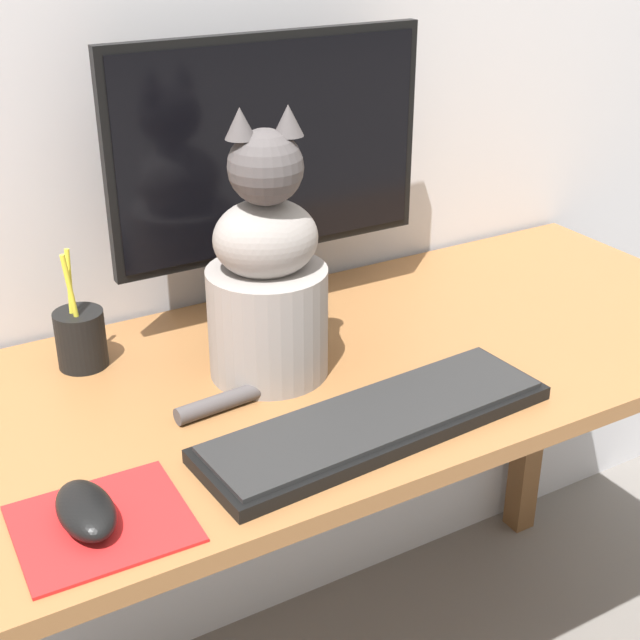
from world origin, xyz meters
name	(u,v)px	position (x,y,z in m)	size (l,w,h in m)	color
desk	(305,433)	(0.00, 0.00, 0.62)	(1.47, 0.57, 0.72)	brown
monitor	(271,165)	(0.05, 0.19, 0.96)	(0.50, 0.17, 0.43)	black
keyboard	(377,421)	(0.01, -0.17, 0.73)	(0.48, 0.17, 0.02)	black
mousepad_left	(102,524)	(-0.35, -0.18, 0.72)	(0.18, 0.16, 0.00)	red
computer_mouse_left	(86,510)	(-0.36, -0.18, 0.74)	(0.06, 0.11, 0.04)	black
cat	(267,281)	(-0.04, 0.02, 0.86)	(0.27, 0.20, 0.37)	gray
pen_cup	(81,338)	(-0.26, 0.17, 0.76)	(0.07, 0.07, 0.17)	black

